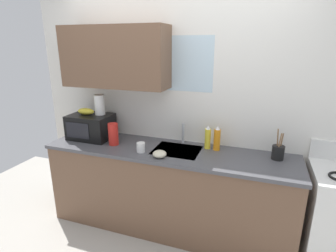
% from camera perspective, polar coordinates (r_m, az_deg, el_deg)
% --- Properties ---
extents(kitchen_wall_assembly, '(3.30, 0.42, 2.50)m').
position_cam_1_polar(kitchen_wall_assembly, '(2.90, -0.51, 6.08)').
color(kitchen_wall_assembly, white).
rests_on(kitchen_wall_assembly, ground).
extents(counter_unit, '(2.53, 0.63, 0.90)m').
position_cam_1_polar(counter_unit, '(2.91, 0.03, -13.13)').
color(counter_unit, brown).
rests_on(counter_unit, ground).
extents(sink_faucet, '(0.03, 0.03, 0.22)m').
position_cam_1_polar(sink_faucet, '(2.87, 3.21, -1.53)').
color(sink_faucet, '#B2B5BA').
rests_on(sink_faucet, counter_unit).
extents(microwave, '(0.46, 0.35, 0.27)m').
position_cam_1_polar(microwave, '(3.12, -16.02, -0.09)').
color(microwave, black).
rests_on(microwave, counter_unit).
extents(banana_bunch, '(0.20, 0.11, 0.07)m').
position_cam_1_polar(banana_bunch, '(3.11, -17.01, 3.00)').
color(banana_bunch, gold).
rests_on(banana_bunch, microwave).
extents(paper_towel_roll, '(0.11, 0.11, 0.22)m').
position_cam_1_polar(paper_towel_roll, '(3.05, -14.29, 4.39)').
color(paper_towel_roll, white).
rests_on(paper_towel_roll, microwave).
extents(dish_soap_bottle_yellow, '(0.06, 0.06, 0.24)m').
position_cam_1_polar(dish_soap_bottle_yellow, '(2.74, 8.42, -2.50)').
color(dish_soap_bottle_yellow, yellow).
rests_on(dish_soap_bottle_yellow, counter_unit).
extents(dish_soap_bottle_orange, '(0.07, 0.07, 0.25)m').
position_cam_1_polar(dish_soap_bottle_orange, '(2.71, 10.35, -2.69)').
color(dish_soap_bottle_orange, orange).
rests_on(dish_soap_bottle_orange, counter_unit).
extents(cereal_canister, '(0.10, 0.10, 0.23)m').
position_cam_1_polar(cereal_canister, '(2.87, -11.52, -1.69)').
color(cereal_canister, red).
rests_on(cereal_canister, counter_unit).
extents(mug_white, '(0.08, 0.08, 0.09)m').
position_cam_1_polar(mug_white, '(2.66, -5.78, -4.52)').
color(mug_white, white).
rests_on(mug_white, counter_unit).
extents(utensil_crock, '(0.11, 0.11, 0.30)m').
position_cam_1_polar(utensil_crock, '(2.68, 22.30, -5.13)').
color(utensil_crock, black).
rests_on(utensil_crock, counter_unit).
extents(small_bowl, '(0.13, 0.13, 0.06)m').
position_cam_1_polar(small_bowl, '(2.53, -1.80, -5.94)').
color(small_bowl, beige).
rests_on(small_bowl, counter_unit).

